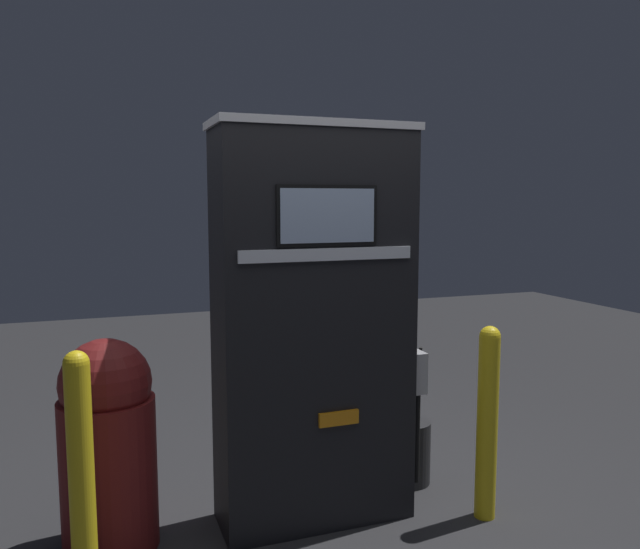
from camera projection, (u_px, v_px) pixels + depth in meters
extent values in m
plane|color=#2D2D30|center=(327.00, 534.00, 3.32)|extent=(14.00, 14.00, 0.00)
cube|color=black|center=(313.00, 417.00, 3.45)|extent=(1.05, 0.42, 1.15)
cube|color=black|center=(313.00, 224.00, 3.32)|extent=(1.05, 0.42, 0.98)
cube|color=#B7B7BC|center=(313.00, 127.00, 3.27)|extent=(1.08, 0.45, 0.04)
cube|color=black|center=(328.00, 216.00, 3.12)|extent=(0.53, 0.01, 0.31)
cube|color=#9EB2D1|center=(328.00, 216.00, 3.11)|extent=(0.50, 0.01, 0.27)
cube|color=silver|center=(328.00, 254.00, 3.14)|extent=(0.92, 0.02, 0.06)
cube|color=orange|center=(339.00, 418.00, 3.26)|extent=(0.22, 0.02, 0.07)
cube|color=#B7B7BC|center=(413.00, 371.00, 3.54)|extent=(0.09, 0.19, 0.23)
cylinder|color=black|center=(417.00, 438.00, 3.52)|extent=(0.03, 0.03, 0.52)
cylinder|color=yellow|center=(487.00, 428.00, 3.45)|extent=(0.11, 0.11, 1.03)
sphere|color=yellow|center=(490.00, 336.00, 3.39)|extent=(0.11, 0.11, 0.11)
cylinder|color=maroon|center=(109.00, 473.00, 3.16)|extent=(0.48, 0.48, 0.78)
sphere|color=maroon|center=(106.00, 384.00, 3.11)|extent=(0.45, 0.45, 0.45)
cylinder|color=yellow|center=(82.00, 485.00, 2.69)|extent=(0.11, 0.11, 1.08)
sphere|color=yellow|center=(76.00, 363.00, 2.63)|extent=(0.11, 0.11, 0.11)
cylinder|color=#262628|center=(409.00, 452.00, 3.92)|extent=(0.27, 0.27, 0.39)
cylinder|color=black|center=(416.00, 385.00, 3.88)|extent=(0.02, 0.13, 0.51)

